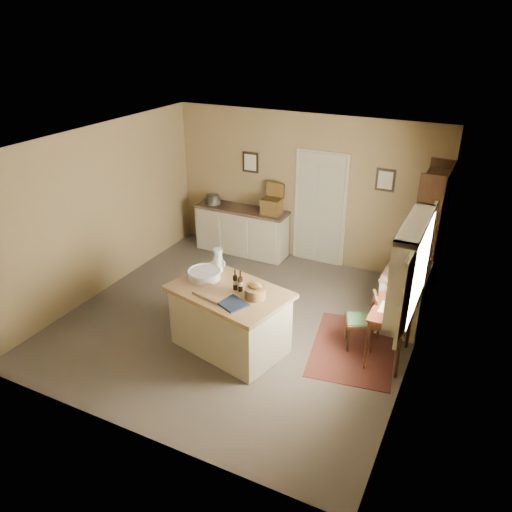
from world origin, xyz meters
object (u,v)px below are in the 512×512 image
Objects in this scene: shelving_unit at (431,236)px; work_island at (230,317)px; writing_desk at (391,316)px; desk_chair at (360,321)px; right_cabinet at (405,294)px; sideboard at (242,229)px.

work_island is at bearing -129.94° from shelving_unit.
writing_desk is 0.37× the size of shelving_unit.
desk_chair is 0.74× the size of right_cabinet.
writing_desk is 1.01× the size of desk_chair.
shelving_unit reaches higher than right_cabinet.
right_cabinet is (3.30, -1.11, -0.02)m from sideboard.
shelving_unit is (0.16, 0.87, 0.63)m from right_cabinet.
work_island is at bearing -160.52° from writing_desk.
work_island is 0.96× the size of sideboard.
sideboard is 3.92m from writing_desk.
writing_desk is at bearing -89.99° from right_cabinet.
right_cabinet is at bearing 90.01° from writing_desk.
work_island reaches higher than sideboard.
work_island is 3.11m from sideboard.
sideboard reaches higher than writing_desk.
shelving_unit is (0.16, 1.88, 0.43)m from writing_desk.
sideboard is 2.25× the size of desk_chair.
right_cabinet is 1.09m from shelving_unit.
writing_desk is at bearing -32.74° from sideboard.
work_island is 0.79× the size of shelving_unit.
right_cabinet is at bearing 53.91° from work_island.
sideboard is 1.67× the size of right_cabinet.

